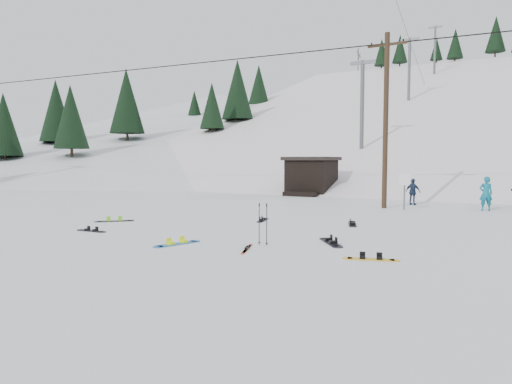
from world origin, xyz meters
The scene contains 22 objects.
ground centered at (0.00, 0.00, 0.00)m, with size 200.00×200.00×0.00m, color silver.
ski_slope centered at (0.00, 55.00, -12.00)m, with size 60.00×75.00×45.00m, color white.
ridge_left centered at (-36.00, 48.00, -11.00)m, with size 34.00×85.00×38.00m, color silver.
treeline_left centered at (-34.00, 40.00, 0.00)m, with size 20.00×64.00×10.00m, color black, non-canonical shape.
treeline_crest centered at (0.00, 86.00, 0.00)m, with size 50.00×6.00×10.00m, color black, non-canonical shape.
utility_pole centered at (2.00, 14.00, 4.68)m, with size 2.00×0.26×9.00m.
trail_sign centered at (3.10, 13.58, 1.27)m, with size 0.50×0.09×1.85m.
lift_hut centered at (-5.00, 20.94, 1.36)m, with size 3.40×4.10×2.75m.
lift_tower_near centered at (-4.00, 30.00, 7.86)m, with size 2.20×0.36×8.00m.
lift_tower_mid centered at (-4.00, 50.00, 14.36)m, with size 2.20×0.36×8.00m.
lift_tower_far centered at (-4.00, 70.00, 20.86)m, with size 2.20×0.36×8.00m.
hero_snowboard centered at (-0.80, 0.56, 0.03)m, with size 0.68×1.55×0.11m.
hero_skis centered at (1.39, 0.93, 0.02)m, with size 0.61×1.41×0.08m.
ski_poles centered at (1.46, 1.75, 0.63)m, with size 0.34×0.09×1.24m.
board_scatter_a centered at (-5.04, 1.03, 0.02)m, with size 1.31×0.30×0.09m.
board_scatter_b centered at (-1.15, 6.51, 0.02)m, with size 0.55×1.33×0.10m.
board_scatter_c centered at (-6.30, 3.29, 0.03)m, with size 1.18×1.19×0.11m.
board_scatter_d centered at (3.11, 3.01, 0.03)m, with size 1.14×1.40×0.12m.
board_scatter_e centered at (4.80, 1.31, 0.03)m, with size 1.36×0.60×0.10m.
board_scatter_f centered at (2.45, 7.21, 0.03)m, with size 0.71×1.47×0.11m.
skier_teal centered at (6.69, 15.28, 0.85)m, with size 0.62×0.41×1.70m, color #0C6B81.
skier_navy centered at (2.99, 16.43, 0.74)m, with size 0.87×0.36×1.48m, color #1C2B46.
Camera 1 is at (7.86, -9.96, 2.50)m, focal length 32.00 mm.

